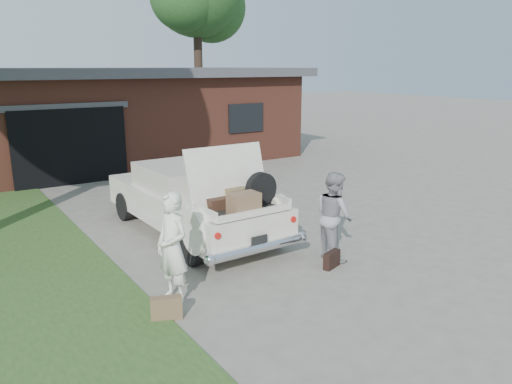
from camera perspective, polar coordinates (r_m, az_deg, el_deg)
ground at (r=9.08m, az=2.12°, el=-7.52°), size 90.00×90.00×0.00m
house at (r=19.32m, az=-15.86°, el=8.64°), size 12.80×7.80×3.30m
sedan at (r=10.30m, az=-7.31°, el=-0.81°), size 2.00×4.89×1.98m
woman_left at (r=7.31m, az=-9.54°, el=-6.30°), size 0.51×0.67×1.64m
woman_right at (r=8.94m, az=8.91°, el=-2.69°), size 0.75×0.88×1.58m
suitcase_left at (r=7.06m, az=-10.21°, el=-12.94°), size 0.45×0.28×0.33m
suitcase_right at (r=8.70m, az=8.65°, el=-7.64°), size 0.40×0.23×0.29m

